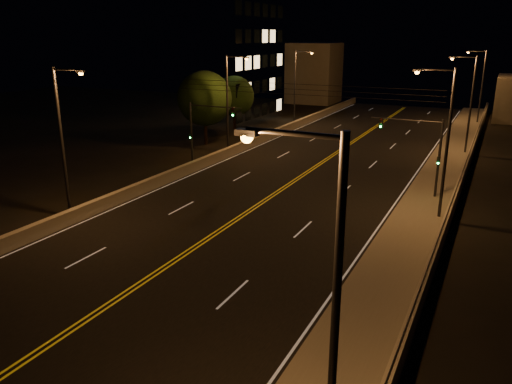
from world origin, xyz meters
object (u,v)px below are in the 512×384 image
at_px(streetlight_2, 469,99).
at_px(tree_1, 234,96).
at_px(streetlight_0, 324,310).
at_px(building_tower, 181,24).
at_px(streetlight_3, 480,82).
at_px(streetlight_6, 297,83).
at_px(streetlight_1, 444,136).
at_px(streetlight_4, 64,134).
at_px(traffic_signal_left, 201,128).
at_px(streetlight_5, 230,98).
at_px(tree_0, 205,98).
at_px(traffic_signal_right, 425,148).

distance_m(streetlight_2, tree_1, 27.11).
bearing_deg(streetlight_0, building_tower, 126.94).
relative_size(streetlight_3, building_tower, 0.36).
bearing_deg(streetlight_6, streetlight_1, -54.02).
relative_size(streetlight_4, traffic_signal_left, 1.64).
relative_size(streetlight_5, building_tower, 0.36).
bearing_deg(streetlight_5, streetlight_2, 22.96).
height_order(streetlight_5, tree_0, streetlight_5).
bearing_deg(streetlight_6, streetlight_2, -22.65).
height_order(streetlight_0, building_tower, building_tower).
xyz_separation_m(streetlight_6, traffic_signal_right, (19.91, -25.31, -1.79)).
relative_size(streetlight_2, building_tower, 0.36).
bearing_deg(building_tower, streetlight_0, -53.06).
height_order(streetlight_4, tree_1, streetlight_4).
distance_m(streetlight_6, tree_0, 16.48).
bearing_deg(streetlight_4, streetlight_6, 90.00).
distance_m(streetlight_1, traffic_signal_left, 20.83).
distance_m(streetlight_3, traffic_signal_right, 36.72).
relative_size(streetlight_5, traffic_signal_left, 1.64).
relative_size(streetlight_5, tree_0, 1.22).
bearing_deg(streetlight_4, streetlight_1, 24.63).
distance_m(streetlight_2, tree_0, 26.65).
xyz_separation_m(streetlight_0, traffic_signal_right, (-1.56, 26.98, -1.79)).
bearing_deg(streetlight_2, streetlight_6, 157.35).
bearing_deg(traffic_signal_right, tree_0, 158.75).
bearing_deg(streetlight_0, tree_1, 120.77).
xyz_separation_m(streetlight_1, building_tower, (-37.57, 27.25, 7.40)).
bearing_deg(traffic_signal_left, streetlight_4, -94.70).
bearing_deg(tree_0, tree_1, 98.13).
bearing_deg(traffic_signal_left, tree_1, 110.02).
distance_m(streetlight_4, tree_1, 32.96).
relative_size(streetlight_1, tree_0, 1.22).
relative_size(streetlight_3, tree_1, 1.43).
bearing_deg(streetlight_5, streetlight_3, 53.85).
relative_size(streetlight_0, traffic_signal_right, 1.64).
distance_m(streetlight_5, traffic_signal_right, 21.26).
bearing_deg(streetlight_3, tree_1, -145.91).
height_order(streetlight_4, tree_0, streetlight_4).
bearing_deg(tree_0, streetlight_1, -27.97).
bearing_deg(traffic_signal_right, streetlight_4, -144.68).
bearing_deg(streetlight_5, streetlight_1, -28.22).
height_order(streetlight_3, streetlight_5, same).
relative_size(traffic_signal_right, tree_0, 0.74).
bearing_deg(streetlight_5, streetlight_0, -57.91).
distance_m(streetlight_5, tree_1, 12.48).
bearing_deg(tree_1, streetlight_4, -80.33).
distance_m(streetlight_1, traffic_signal_right, 4.88).
relative_size(streetlight_1, streetlight_2, 1.00).
bearing_deg(traffic_signal_left, building_tower, 126.91).
relative_size(streetlight_5, tree_1, 1.43).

